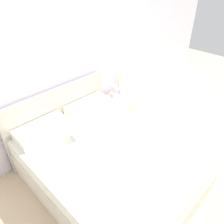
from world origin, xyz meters
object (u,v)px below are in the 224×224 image
Objects in this scene: bed at (104,162)px; table_lamp at (119,79)px; flower_vase at (115,91)px; nightstand at (120,109)px.

bed is 1.56m from table_lamp.
flower_vase is at bearing 38.31° from bed.
table_lamp is at bearing 60.60° from nightstand.
bed is 3.98× the size of nightstand.
table_lamp is at bearing 24.30° from flower_vase.
bed is 1.33m from flower_vase.
bed reaches higher than nightstand.
nightstand is 0.42m from flower_vase.
table_lamp is (0.06, 0.11, 0.55)m from nightstand.
flower_vase is (-0.17, -0.08, -0.15)m from table_lamp.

